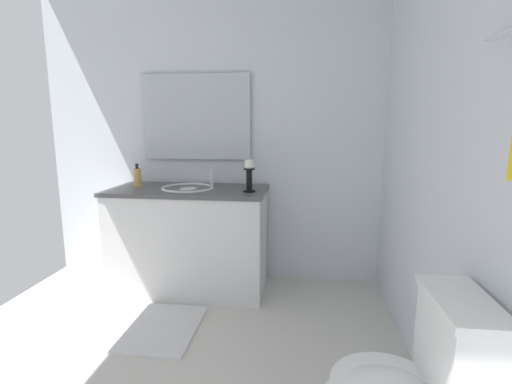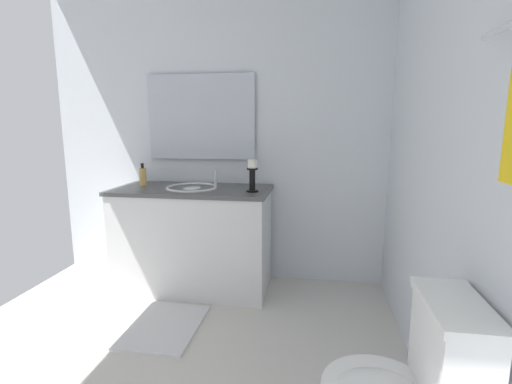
{
  "view_description": "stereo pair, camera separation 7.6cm",
  "coord_description": "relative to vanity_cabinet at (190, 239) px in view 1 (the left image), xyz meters",
  "views": [
    {
      "loc": [
        1.77,
        0.75,
        1.31
      ],
      "look_at": [
        -0.3,
        0.49,
        0.93
      ],
      "focal_mm": 26.36,
      "sensor_mm": 36.0,
      "label": 1
    },
    {
      "loc": [
        1.76,
        0.82,
        1.31
      ],
      "look_at": [
        -0.3,
        0.49,
        0.93
      ],
      "focal_mm": 26.36,
      "sensor_mm": 36.0,
      "label": 2
    }
  ],
  "objects": [
    {
      "name": "vanity_cabinet",
      "position": [
        0.0,
        0.0,
        0.0
      ],
      "size": [
        0.58,
        1.21,
        0.82
      ],
      "color": "silver",
      "rests_on": "ground"
    },
    {
      "name": "wall_left",
      "position": [
        -0.33,
        0.12,
        0.82
      ],
      "size": [
        0.04,
        2.81,
        2.45
      ],
      "primitive_type": "cube",
      "color": "silver",
      "rests_on": "ground"
    },
    {
      "name": "bath_mat",
      "position": [
        0.62,
        0.0,
        -0.4
      ],
      "size": [
        0.6,
        0.44,
        0.02
      ],
      "primitive_type": "cube",
      "color": "silver",
      "rests_on": "ground"
    },
    {
      "name": "mirror",
      "position": [
        -0.28,
        0.0,
        0.95
      ],
      "size": [
        0.02,
        0.89,
        0.69
      ],
      "primitive_type": "cube",
      "color": "silver"
    },
    {
      "name": "wall_back",
      "position": [
        0.99,
        1.53,
        0.82
      ],
      "size": [
        2.62,
        0.04,
        2.45
      ],
      "primitive_type": "cube",
      "color": "silver",
      "rests_on": "ground"
    },
    {
      "name": "candle_holder_tall",
      "position": [
        0.08,
        0.49,
        0.53
      ],
      "size": [
        0.09,
        0.09,
        0.23
      ],
      "color": "black",
      "rests_on": "vanity_cabinet"
    },
    {
      "name": "floor",
      "position": [
        0.99,
        0.12,
        -0.42
      ],
      "size": [
        2.62,
        2.81,
        0.02
      ],
      "primitive_type": "cube",
      "color": "beige",
      "rests_on": "ground"
    },
    {
      "name": "soap_bottle",
      "position": [
        -0.05,
        -0.43,
        0.48
      ],
      "size": [
        0.06,
        0.06,
        0.18
      ],
      "color": "#E5B259",
      "rests_on": "vanity_cabinet"
    },
    {
      "name": "sink_basin",
      "position": [
        0.0,
        0.0,
        0.37
      ],
      "size": [
        0.4,
        0.4,
        0.24
      ],
      "color": "white",
      "rests_on": "vanity_cabinet"
    }
  ]
}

